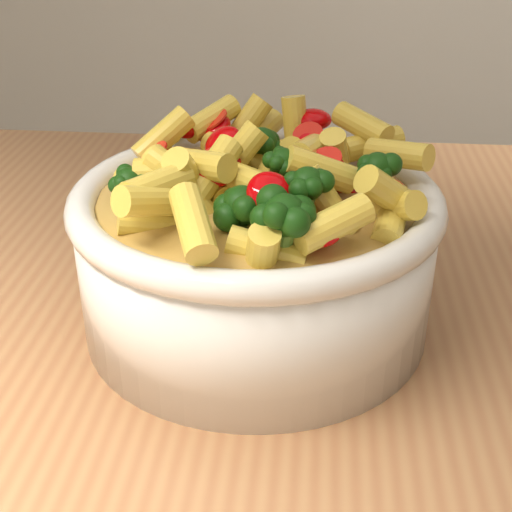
{
  "coord_description": "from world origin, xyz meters",
  "views": [
    {
      "loc": [
        -0.06,
        -0.39,
        1.18
      ],
      "look_at": [
        -0.1,
        0.02,
        0.95
      ],
      "focal_mm": 50.0,
      "sensor_mm": 36.0,
      "label": 1
    }
  ],
  "objects": [
    {
      "name": "table",
      "position": [
        0.0,
        0.0,
        0.8
      ],
      "size": [
        1.2,
        0.8,
        0.9
      ],
      "color": "#A57246",
      "rests_on": "ground"
    },
    {
      "name": "pasta_salad",
      "position": [
        -0.1,
        0.02,
        1.02
      ],
      "size": [
        0.19,
        0.19,
        0.04
      ],
      "color": "#FFDF50",
      "rests_on": "serving_bowl"
    },
    {
      "name": "serving_bowl",
      "position": [
        -0.1,
        0.02,
        0.95
      ],
      "size": [
        0.24,
        0.24,
        0.1
      ],
      "color": "silver",
      "rests_on": "table"
    }
  ]
}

